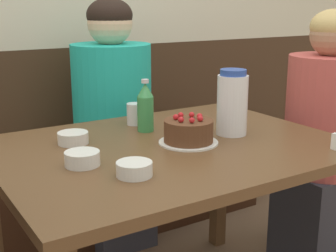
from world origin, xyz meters
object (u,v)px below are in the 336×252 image
at_px(bowl_rice_small, 134,169).
at_px(glass_water_tall, 135,114).
at_px(bowl_side_dish, 73,138).
at_px(bench_seat, 84,197).
at_px(birthday_cake, 189,132).
at_px(person_teal_shirt, 324,144).
at_px(person_pale_blue_shirt, 113,126).
at_px(soju_bottle, 145,107).
at_px(water_pitcher, 232,103).
at_px(bowl_soup_white, 82,158).

xyz_separation_m(bowl_rice_small, glass_water_tall, (0.28, 0.51, 0.02)).
bearing_deg(bowl_side_dish, bench_seat, 66.43).
relative_size(birthday_cake, person_teal_shirt, 0.18).
distance_m(bench_seat, bowl_rice_small, 1.19).
bearing_deg(bowl_rice_small, bowl_side_dish, 94.61).
bearing_deg(person_pale_blue_shirt, bowl_side_dish, -37.46).
xyz_separation_m(birthday_cake, glass_water_tall, (-0.03, 0.33, 0.00)).
bearing_deg(bench_seat, birthday_cake, -85.98).
bearing_deg(soju_bottle, birthday_cake, -78.03).
height_order(glass_water_tall, person_teal_shirt, person_teal_shirt).
bearing_deg(soju_bottle, bowl_side_dish, -177.99).
distance_m(soju_bottle, bowl_side_dish, 0.30).
height_order(soju_bottle, person_teal_shirt, person_teal_shirt).
bearing_deg(water_pitcher, bowl_soup_white, -177.01).
xyz_separation_m(bowl_side_dish, glass_water_tall, (0.31, 0.12, 0.02)).
bearing_deg(bowl_side_dish, person_pale_blue_shirt, 52.54).
relative_size(soju_bottle, person_teal_shirt, 0.17).
xyz_separation_m(soju_bottle, glass_water_tall, (0.01, 0.11, -0.05)).
bearing_deg(glass_water_tall, bench_seat, 92.85).
bearing_deg(bowl_rice_small, soju_bottle, 56.63).
height_order(water_pitcher, bowl_soup_white, water_pitcher).
bearing_deg(bowl_rice_small, glass_water_tall, 61.55).
height_order(bowl_side_dish, person_pale_blue_shirt, person_pale_blue_shirt).
relative_size(birthday_cake, soju_bottle, 1.04).
distance_m(bowl_soup_white, person_teal_shirt, 1.21).
relative_size(bowl_soup_white, bowl_rice_small, 1.02).
bearing_deg(birthday_cake, bowl_soup_white, -177.15).
xyz_separation_m(water_pitcher, person_teal_shirt, (0.59, 0.05, -0.26)).
distance_m(bench_seat, person_pale_blue_shirt, 0.43).
height_order(bench_seat, glass_water_tall, glass_water_tall).
bearing_deg(bowl_soup_white, bench_seat, 68.71).
bearing_deg(person_teal_shirt, water_pitcher, 4.69).
bearing_deg(person_pale_blue_shirt, soju_bottle, -11.63).
bearing_deg(bowl_soup_white, soju_bottle, 34.06).
relative_size(bowl_side_dish, glass_water_tall, 1.23).
bearing_deg(person_pale_blue_shirt, person_teal_shirt, 47.39).
xyz_separation_m(soju_bottle, person_pale_blue_shirt, (0.11, 0.51, -0.20)).
distance_m(birthday_cake, bowl_soup_white, 0.40).
relative_size(bowl_side_dish, person_pale_blue_shirt, 0.09).
relative_size(bench_seat, water_pitcher, 8.54).
relative_size(glass_water_tall, person_pale_blue_shirt, 0.07).
relative_size(bowl_rice_small, person_teal_shirt, 0.09).
bearing_deg(birthday_cake, glass_water_tall, 95.89).
relative_size(soju_bottle, bowl_side_dish, 1.88).
distance_m(water_pitcher, bowl_soup_white, 0.61).
bearing_deg(birthday_cake, bench_seat, 94.02).
relative_size(bench_seat, bowl_side_dish, 19.49).
height_order(birthday_cake, bowl_side_dish, birthday_cake).
xyz_separation_m(bowl_soup_white, person_pale_blue_shirt, (0.46, 0.75, -0.13)).
bearing_deg(bench_seat, person_teal_shirt, -43.08).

